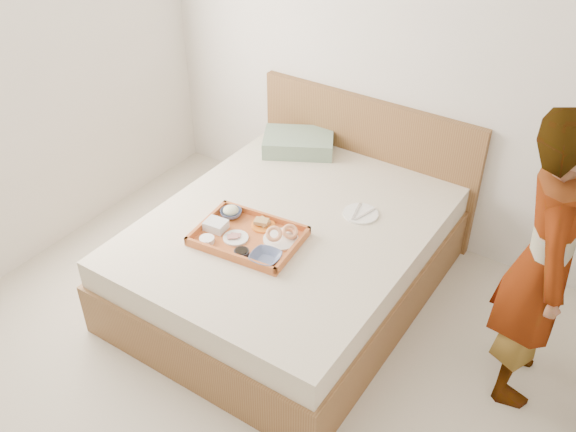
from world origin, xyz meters
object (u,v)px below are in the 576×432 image
(bed, at_px, (290,255))
(tray, at_px, (248,236))
(dinner_plate, at_px, (361,214))
(person, at_px, (544,264))

(bed, relative_size, tray, 3.37)
(tray, relative_size, dinner_plate, 2.74)
(bed, bearing_deg, tray, -109.94)
(tray, bearing_deg, person, 6.56)
(tray, relative_size, person, 0.36)
(dinner_plate, bearing_deg, bed, -137.11)
(dinner_plate, xyz_separation_m, person, (1.11, -0.24, 0.28))
(tray, height_order, person, person)
(bed, xyz_separation_m, tray, (-0.10, -0.28, 0.29))
(dinner_plate, relative_size, person, 0.13)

